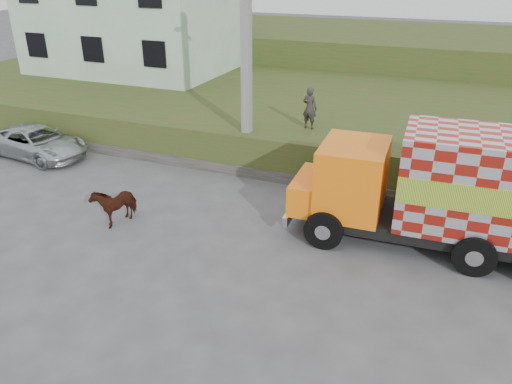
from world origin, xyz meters
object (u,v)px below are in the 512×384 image
at_px(utility_pole, 246,58).
at_px(suv, 37,142).
at_px(cargo_truck, 448,190).
at_px(cow, 115,203).
at_px(pedestrian, 310,108).

xyz_separation_m(utility_pole, suv, (-8.16, -1.79, -3.48)).
bearing_deg(cargo_truck, suv, 173.20).
relative_size(utility_pole, suv, 1.87).
distance_m(cargo_truck, cow, 9.28).
xyz_separation_m(cow, suv, (-6.09, 3.26, 0.01)).
height_order(suv, pedestrian, pedestrian).
distance_m(cow, suv, 6.91).
bearing_deg(utility_pole, suv, -167.66).
xyz_separation_m(cargo_truck, pedestrian, (-4.98, 4.16, 0.57)).
bearing_deg(cow, cargo_truck, 24.24).
bearing_deg(cargo_truck, pedestrian, 137.66).
distance_m(suv, pedestrian, 10.65).
relative_size(cargo_truck, suv, 1.73).
bearing_deg(utility_pole, cow, -112.28).
bearing_deg(utility_pole, pedestrian, 32.73).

